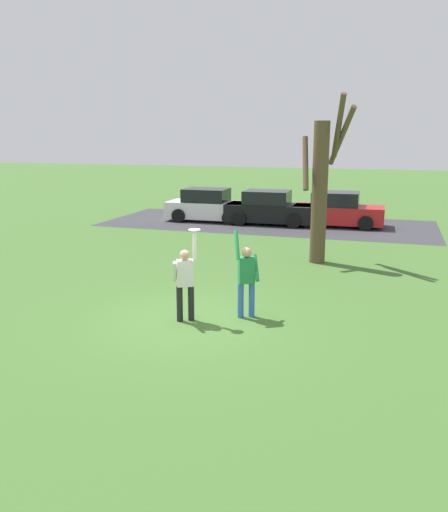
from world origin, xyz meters
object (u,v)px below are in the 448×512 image
Objects in this scene: person_catcher at (185,279)px; frisbee_disc at (194,230)px; parked_car_white at (208,206)px; parked_car_red at (338,211)px; bare_tree_tall at (321,186)px; parked_car_black at (269,209)px; person_defender at (246,276)px.

person_catcher is 7.85× the size of frisbee_disc.
frisbee_disc is 0.06× the size of parked_car_white.
person_catcher is at bearing -98.96° from parked_car_red.
parked_car_white is at bearing 131.57° from bare_tree_tall.
parked_car_black is at bearing -174.90° from parked_car_red.
frisbee_disc reaches higher than person_catcher.
parked_car_white is 1.00× the size of parked_car_black.
bare_tree_tall is (0.18, -7.56, 1.80)m from parked_car_red.
person_defender is 13.51m from parked_car_black.
parked_car_red is at bearing 91.37° from bare_tree_tall.
person_defender is 6.33m from bare_tree_tall.
person_catcher reaches higher than person_defender.
person_defender is 14.46m from parked_car_white.
person_defender reaches higher than parked_car_black.
parked_car_white is at bearing 177.56° from parked_car_black.
person_defender is at bearing -97.63° from bare_tree_tall.
person_defender is at bearing 28.22° from frisbee_disc.
bare_tree_tall reaches higher than parked_car_red.
person_defender is 0.49× the size of parked_car_black.
person_defender is 1.62m from frisbee_disc.
frisbee_disc is 0.06× the size of parked_car_red.
parked_car_white is 3.08m from parked_car_black.
person_catcher is at bearing -151.78° from frisbee_disc.
person_catcher is 0.50× the size of parked_car_red.
person_catcher is 0.50× the size of parked_car_black.
person_catcher reaches higher than parked_car_white.
bare_tree_tall is (2.06, 6.74, 1.55)m from person_catcher.
parked_car_red is (0.63, 13.64, -0.25)m from person_defender.
parked_car_white is 6.25m from parked_car_red.
parked_car_white is 1.00× the size of parked_car_red.
person_catcher is at bearing -74.14° from parked_car_white.
parked_car_black is 8.13m from bare_tree_tall.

